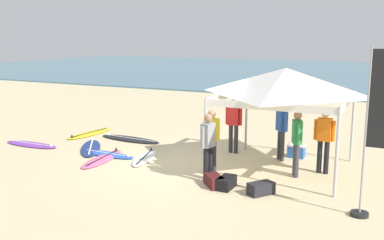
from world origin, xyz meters
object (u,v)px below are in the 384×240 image
object	(u,v)px
person_grey	(208,143)
person_blue	(282,127)
gear_bag_by_pole	(261,188)
surfboard_blue	(108,154)
person_red	(234,121)
surfboard_yellow	(90,133)
surfboard_pink	(103,159)
gear_bag_on_sand	(226,183)
surfboard_white	(145,158)
canopy_tent	(286,82)
person_orange	(324,137)
person_yellow	(211,137)
gear_bag_near_tent	(214,181)
surfboard_purple	(31,144)
surfboard_navy	(91,148)
banner_flag	(371,141)
cooler_box	(296,151)
surfboard_black	(130,139)
person_green	(297,139)

from	to	relation	value
person_grey	person_blue	size ratio (longest dim) A/B	1.00
gear_bag_by_pole	surfboard_blue	bearing A→B (deg)	166.79
person_red	person_blue	bearing A→B (deg)	-6.47
surfboard_yellow	surfboard_pink	world-z (taller)	same
surfboard_pink	gear_bag_on_sand	distance (m)	4.21
surfboard_pink	person_red	distance (m)	4.09
surfboard_pink	surfboard_white	bearing A→B (deg)	30.33
canopy_tent	person_orange	xyz separation A→B (m)	(1.05, 0.09, -1.40)
person_yellow	gear_bag_near_tent	size ratio (longest dim) A/B	2.85
surfboard_yellow	person_blue	bearing A→B (deg)	-2.37
surfboard_purple	surfboard_navy	bearing A→B (deg)	13.37
surfboard_blue	person_yellow	size ratio (longest dim) A/B	1.14
person_grey	person_yellow	size ratio (longest dim) A/B	1.00
person_yellow	person_blue	distance (m)	2.45
surfboard_yellow	person_grey	size ratio (longest dim) A/B	1.29
person_yellow	person_red	bearing A→B (deg)	95.52
canopy_tent	surfboard_white	distance (m)	4.63
person_grey	banner_flag	xyz separation A→B (m)	(3.76, -0.67, 0.59)
surfboard_pink	cooler_box	size ratio (longest dim) A/B	4.21
surfboard_purple	person_blue	world-z (taller)	person_blue
surfboard_black	person_blue	xyz separation A→B (m)	(5.36, -0.21, 0.95)
surfboard_black	gear_bag_near_tent	distance (m)	5.51
canopy_tent	surfboard_purple	bearing A→B (deg)	-172.86
surfboard_purple	person_red	size ratio (longest dim) A/B	1.22
person_green	cooler_box	size ratio (longest dim) A/B	3.42
surfboard_white	person_yellow	distance (m)	2.56
canopy_tent	gear_bag_by_pole	world-z (taller)	canopy_tent
person_blue	person_yellow	bearing A→B (deg)	-122.36
surfboard_pink	surfboard_blue	distance (m)	0.50
surfboard_white	surfboard_navy	bearing A→B (deg)	173.45
surfboard_pink	gear_bag_near_tent	size ratio (longest dim) A/B	3.51
surfboard_blue	person_grey	distance (m)	3.92
surfboard_purple	surfboard_white	distance (m)	4.23
canopy_tent	surfboard_navy	xyz separation A→B (m)	(-6.08, -0.53, -2.35)
surfboard_navy	cooler_box	distance (m)	6.44
canopy_tent	surfboard_pink	bearing A→B (deg)	-164.27
surfboard_white	person_blue	bearing A→B (deg)	23.96
person_green	cooler_box	distance (m)	2.02
surfboard_purple	person_red	world-z (taller)	person_red
surfboard_black	surfboard_yellow	xyz separation A→B (m)	(-1.81, 0.09, 0.00)
surfboard_pink	banner_flag	bearing A→B (deg)	-8.40
surfboard_white	person_blue	size ratio (longest dim) A/B	1.11
surfboard_navy	banner_flag	distance (m)	8.76
person_orange	banner_flag	distance (m)	2.93
surfboard_yellow	person_blue	distance (m)	7.24
surfboard_yellow	surfboard_white	distance (m)	4.01
surfboard_blue	person_yellow	distance (m)	3.69
surfboard_pink	gear_bag_on_sand	size ratio (longest dim) A/B	3.51
person_orange	person_blue	xyz separation A→B (m)	(-1.31, 0.75, 0.00)
gear_bag_by_pole	gear_bag_on_sand	world-z (taller)	same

